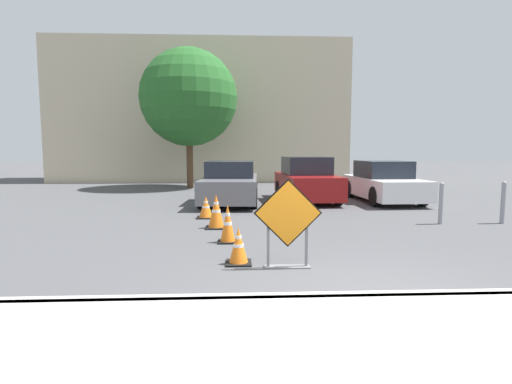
% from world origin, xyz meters
% --- Properties ---
extents(ground_plane, '(96.00, 96.00, 0.00)m').
position_xyz_m(ground_plane, '(0.00, 10.00, 0.00)').
color(ground_plane, '#4C4C4F').
extents(sidewalk_strip, '(28.13, 2.69, 0.14)m').
position_xyz_m(sidewalk_strip, '(0.00, -1.35, 0.07)').
color(sidewalk_strip, '#ADAAA3').
rests_on(sidewalk_strip, ground_plane).
extents(curb_lip, '(28.13, 0.20, 0.14)m').
position_xyz_m(curb_lip, '(0.00, 0.00, 0.07)').
color(curb_lip, '#ADAAA3').
rests_on(curb_lip, ground_plane).
extents(road_closed_sign, '(1.08, 0.20, 1.43)m').
position_xyz_m(road_closed_sign, '(-0.80, 1.54, 0.77)').
color(road_closed_sign, black).
rests_on(road_closed_sign, ground_plane).
extents(traffic_cone_nearest, '(0.42, 0.42, 0.61)m').
position_xyz_m(traffic_cone_nearest, '(-1.57, 1.83, 0.30)').
color(traffic_cone_nearest, black).
rests_on(traffic_cone_nearest, ground_plane).
extents(traffic_cone_second, '(0.40, 0.40, 0.78)m').
position_xyz_m(traffic_cone_second, '(-1.79, 3.38, 0.38)').
color(traffic_cone_second, black).
rests_on(traffic_cone_second, ground_plane).
extents(traffic_cone_third, '(0.51, 0.51, 0.82)m').
position_xyz_m(traffic_cone_third, '(-2.10, 4.89, 0.40)').
color(traffic_cone_third, black).
rests_on(traffic_cone_third, ground_plane).
extents(traffic_cone_fourth, '(0.50, 0.50, 0.60)m').
position_xyz_m(traffic_cone_fourth, '(-2.46, 6.33, 0.29)').
color(traffic_cone_fourth, black).
rests_on(traffic_cone_fourth, ground_plane).
extents(parked_car_nearest, '(2.07, 4.53, 1.48)m').
position_xyz_m(parked_car_nearest, '(-1.82, 9.46, 0.69)').
color(parked_car_nearest, slate).
rests_on(parked_car_nearest, ground_plane).
extents(parked_car_second, '(1.99, 4.13, 1.62)m').
position_xyz_m(parked_car_second, '(0.95, 9.86, 0.74)').
color(parked_car_second, maroon).
rests_on(parked_car_second, ground_plane).
extents(parked_car_third, '(1.94, 4.27, 1.47)m').
position_xyz_m(parked_car_third, '(3.72, 9.61, 0.68)').
color(parked_car_third, white).
rests_on(parked_car_third, ground_plane).
extents(bollard_nearest, '(0.12, 0.12, 1.06)m').
position_xyz_m(bollard_nearest, '(3.55, 5.13, 0.56)').
color(bollard_nearest, gray).
rests_on(bollard_nearest, ground_plane).
extents(bollard_second, '(0.12, 0.12, 1.08)m').
position_xyz_m(bollard_second, '(5.16, 5.13, 0.57)').
color(bollard_second, gray).
rests_on(bollard_second, ground_plane).
extents(building_facade_backdrop, '(17.27, 5.00, 8.14)m').
position_xyz_m(building_facade_backdrop, '(-3.73, 20.62, 4.07)').
color(building_facade_backdrop, beige).
rests_on(building_facade_backdrop, ground_plane).
extents(street_tree_behind_lot, '(4.70, 4.70, 6.74)m').
position_xyz_m(street_tree_behind_lot, '(-3.91, 15.19, 4.38)').
color(street_tree_behind_lot, '#513823').
rests_on(street_tree_behind_lot, ground_plane).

